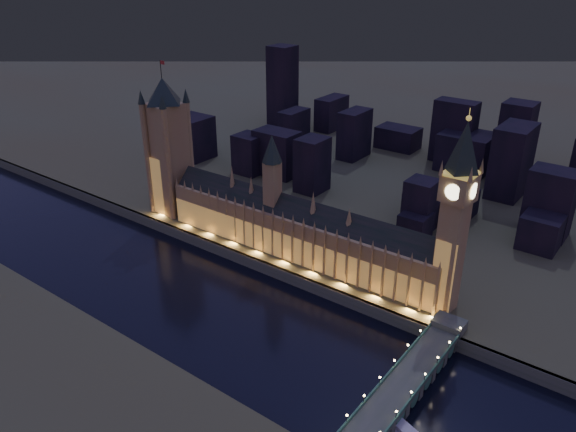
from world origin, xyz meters
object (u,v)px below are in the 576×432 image
Objects in this scene: elizabeth_tower at (457,204)px; palace_of_westminster at (296,229)px; westminster_bridge at (407,383)px; victoria_tower at (168,140)px.

palace_of_westminster is at bearing -179.90° from elizabeth_tower.
elizabeth_tower is 1.01× the size of westminster_bridge.
palace_of_westminster is at bearing 149.88° from westminster_bridge.
westminster_bridge is at bearing -15.95° from victoria_tower.
palace_of_westminster is at bearing -0.08° from victoria_tower.
westminster_bridge is at bearing -30.12° from palace_of_westminster.
elizabeth_tower reaches higher than westminster_bridge.
victoria_tower is at bearing 179.92° from palace_of_westminster.
victoria_tower reaches higher than westminster_bridge.
elizabeth_tower is at bearing 99.29° from westminster_bridge.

